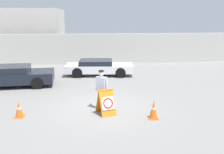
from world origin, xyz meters
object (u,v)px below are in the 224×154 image
Objects in this scene: traffic_cone_mid at (19,109)px; traffic_cone_near at (154,110)px; parked_car_rear_sedan at (99,67)px; security_guard at (101,88)px; parked_car_front_coupe at (14,76)px; barricade_sign at (106,102)px.

traffic_cone_near is at bearing -7.62° from traffic_cone_mid.
traffic_cone_near is 0.15× the size of parked_car_rear_sedan.
security_guard is 0.37× the size of parked_car_rear_sedan.
traffic_cone_mid is 0.13× the size of parked_car_rear_sedan.
security_guard is 6.68m from parked_car_front_coupe.
parked_car_front_coupe is 5.74m from parked_car_rear_sedan.
traffic_cone_mid is at bearing 46.70° from security_guard.
traffic_cone_mid is at bearing -111.29° from parked_car_rear_sedan.
traffic_cone_near is 5.57m from traffic_cone_mid.
security_guard reaches higher than parked_car_front_coupe.
security_guard is at bearing 148.69° from traffic_cone_near.
traffic_cone_near is at bearing -38.38° from barricade_sign.
barricade_sign is at bearing -0.56° from traffic_cone_mid.
parked_car_front_coupe reaches higher than traffic_cone_near.
parked_car_front_coupe is (-7.03, 5.68, 0.26)m from traffic_cone_near.
parked_car_rear_sedan reaches higher than traffic_cone_mid.
parked_car_rear_sedan is at bearing 21.32° from parked_car_front_coupe.
parked_car_rear_sedan is at bearing 71.66° from barricade_sign.
barricade_sign is 1.65× the size of traffic_cone_mid.
traffic_cone_mid is (-3.64, 0.04, -0.21)m from barricade_sign.
parked_car_front_coupe reaches higher than traffic_cone_mid.
security_guard is 3.57m from traffic_cone_mid.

